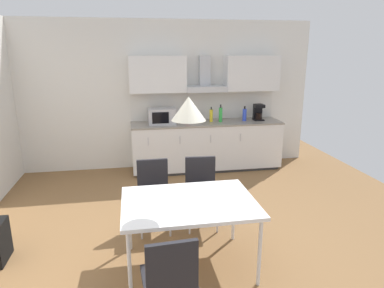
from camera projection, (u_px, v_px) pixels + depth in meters
ground_plane at (180, 249)px, 3.86m from camera, size 7.33×8.80×0.02m
wall_back at (156, 96)px, 6.34m from camera, size 5.86×0.10×2.70m
kitchen_counter at (207, 145)px, 6.37m from camera, size 2.75×0.67×0.89m
backsplash_tile at (203, 106)px, 6.48m from camera, size 2.73×0.02×0.51m
upper_wall_cabinets at (206, 74)px, 6.18m from camera, size 2.73×0.40×0.64m
microwave at (162, 116)px, 6.08m from camera, size 0.48×0.35×0.28m
coffee_maker at (258, 112)px, 6.41m from camera, size 0.18×0.19×0.30m
bottle_green at (221, 115)px, 6.24m from camera, size 0.06×0.06×0.32m
bottle_yellow at (211, 115)px, 6.26m from camera, size 0.06×0.06×0.27m
bottle_red at (187, 117)px, 6.22m from camera, size 0.07×0.07×0.23m
bottle_blue at (245, 115)px, 6.36m from camera, size 0.07×0.07×0.27m
bottle_white at (193, 116)px, 6.23m from camera, size 0.08×0.08×0.25m
dining_table at (189, 205)px, 3.38m from camera, size 1.31×0.95×0.73m
chair_far_right at (201, 185)px, 4.29m from camera, size 0.43×0.43×0.87m
chair_far_left at (153, 188)px, 4.19m from camera, size 0.40×0.40×0.87m
chair_near_left at (170, 276)px, 2.56m from camera, size 0.43×0.43×0.87m
pendant_lamp at (189, 109)px, 3.13m from camera, size 0.32×0.32×0.22m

